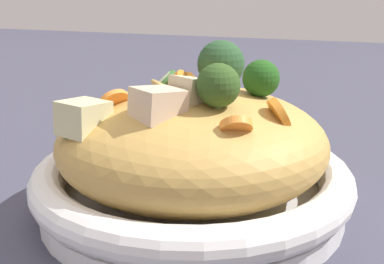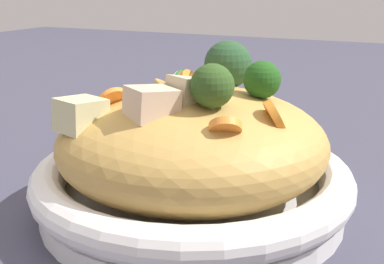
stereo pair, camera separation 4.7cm
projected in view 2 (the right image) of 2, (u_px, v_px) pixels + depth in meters
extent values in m
plane|color=#3D3C4D|center=(192.00, 208.00, 0.49)|extent=(3.00, 3.00, 0.00)
cylinder|color=white|center=(192.00, 200.00, 0.49)|extent=(0.29, 0.29, 0.02)
torus|color=white|center=(192.00, 176.00, 0.48)|extent=(0.31, 0.31, 0.03)
ellipsoid|color=tan|center=(192.00, 142.00, 0.47)|extent=(0.25, 0.25, 0.10)
torus|color=tan|center=(179.00, 93.00, 0.49)|extent=(0.07, 0.07, 0.03)
torus|color=tan|center=(201.00, 114.00, 0.47)|extent=(0.09, 0.09, 0.03)
cone|color=#8CB973|center=(212.00, 110.00, 0.41)|extent=(0.03, 0.03, 0.01)
sphere|color=#2F4E1F|center=(212.00, 86.00, 0.41)|extent=(0.05, 0.05, 0.04)
cone|color=#97B574|center=(261.00, 99.00, 0.46)|extent=(0.02, 0.02, 0.01)
sphere|color=#215119|center=(262.00, 80.00, 0.45)|extent=(0.05, 0.05, 0.03)
cone|color=#93B56E|center=(227.00, 87.00, 0.52)|extent=(0.03, 0.03, 0.01)
sphere|color=#284D2B|center=(228.00, 65.00, 0.52)|extent=(0.07, 0.07, 0.05)
cylinder|color=orange|center=(190.00, 82.00, 0.53)|extent=(0.04, 0.03, 0.02)
cylinder|color=orange|center=(274.00, 116.00, 0.41)|extent=(0.03, 0.03, 0.03)
cylinder|color=orange|center=(225.00, 128.00, 0.38)|extent=(0.03, 0.03, 0.02)
cylinder|color=orange|center=(206.00, 85.00, 0.47)|extent=(0.04, 0.04, 0.02)
cylinder|color=orange|center=(190.00, 82.00, 0.51)|extent=(0.02, 0.03, 0.02)
cylinder|color=orange|center=(113.00, 101.00, 0.45)|extent=(0.03, 0.04, 0.03)
cylinder|color=beige|center=(76.00, 119.00, 0.44)|extent=(0.04, 0.04, 0.03)
torus|color=#2D6629|center=(76.00, 119.00, 0.44)|extent=(0.05, 0.05, 0.03)
cylinder|color=beige|center=(170.00, 83.00, 0.53)|extent=(0.03, 0.04, 0.03)
torus|color=#315E2A|center=(170.00, 83.00, 0.53)|extent=(0.04, 0.05, 0.03)
cube|color=beige|center=(152.00, 104.00, 0.41)|extent=(0.05, 0.05, 0.03)
cube|color=beige|center=(187.00, 92.00, 0.43)|extent=(0.04, 0.04, 0.03)
cube|color=beige|center=(81.00, 115.00, 0.43)|extent=(0.04, 0.05, 0.03)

